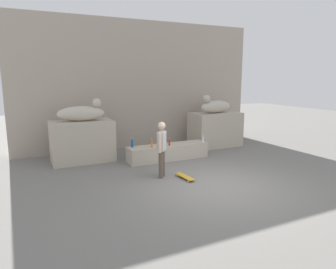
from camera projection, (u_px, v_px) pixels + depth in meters
ground_plane at (216, 185)px, 8.55m from camera, size 40.00×40.00×0.00m
facade_wall at (140, 85)px, 13.16m from camera, size 10.37×0.60×5.22m
pedestal_left at (82, 141)px, 10.88m from camera, size 2.10×1.19×1.44m
pedestal_right at (215, 129)px, 13.29m from camera, size 2.10×1.19×1.44m
statue_reclining_left at (82, 113)px, 10.70m from camera, size 1.67×0.82×0.78m
statue_reclining_right at (215, 106)px, 13.08m from camera, size 1.67×0.83×0.78m
ledge_block at (168, 152)px, 11.17m from camera, size 2.97×0.68×0.55m
skater at (162, 147)px, 9.10m from camera, size 0.38×0.44×1.67m
skateboard at (185, 177)px, 9.11m from camera, size 0.26×0.81×0.08m
bottle_orange at (152, 144)px, 10.64m from camera, size 0.06×0.06×0.32m
bottle_blue at (132, 143)px, 10.69m from camera, size 0.08×0.08×0.33m
bottle_clear at (203, 139)px, 11.50m from camera, size 0.07×0.07×0.30m
bottle_red at (169, 143)px, 10.97m from camera, size 0.06×0.06×0.27m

